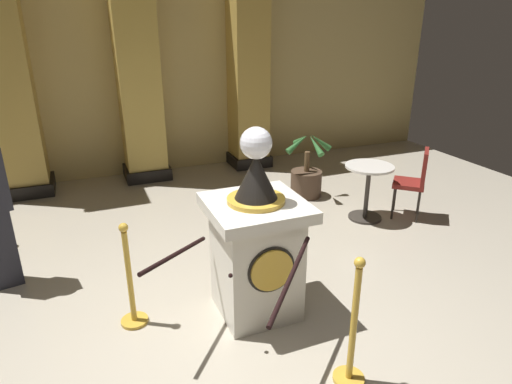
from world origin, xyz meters
name	(u,v)px	position (x,y,z in m)	size (l,w,h in m)	color
ground_plane	(238,346)	(0.00, 0.00, 0.00)	(11.70, 11.70, 0.00)	#B2A893
back_wall	(133,58)	(0.00, 4.97, 1.95)	(11.70, 0.16, 3.90)	tan
pedestal_clock	(256,245)	(0.33, 0.41, 0.68)	(0.83, 0.83, 1.74)	silver
stanchion_near	(131,290)	(-0.75, 0.64, 0.34)	(0.24, 0.24, 0.98)	gold
stanchion_far	(352,340)	(0.65, -0.67, 0.37)	(0.24, 0.24, 1.05)	gold
velvet_rope	(230,266)	(-0.05, -0.01, 0.79)	(1.39, 1.38, 0.22)	black
column_left	(2,71)	(-1.89, 4.61, 1.86)	(0.88, 0.88, 3.74)	black
column_right	(248,62)	(1.89, 4.61, 1.86)	(0.73, 0.73, 3.74)	black
column_centre_rear	(137,66)	(0.00, 4.61, 1.86)	(0.77, 0.77, 3.74)	black
potted_palm_right	(306,177)	(2.13, 2.78, 0.30)	(0.74, 0.74, 1.01)	#4C3828
cafe_table	(368,185)	(2.48, 1.73, 0.49)	(0.64, 0.64, 0.76)	#332D28
cafe_chair_red	(415,178)	(3.09, 1.53, 0.57)	(0.57, 0.57, 0.96)	black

